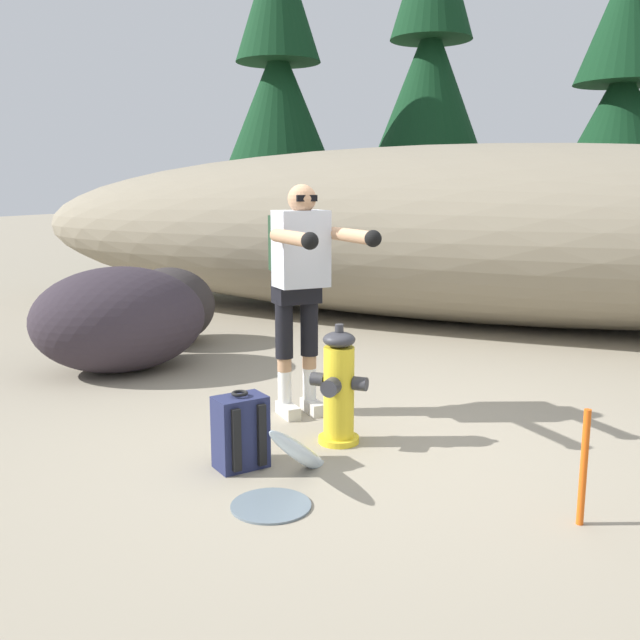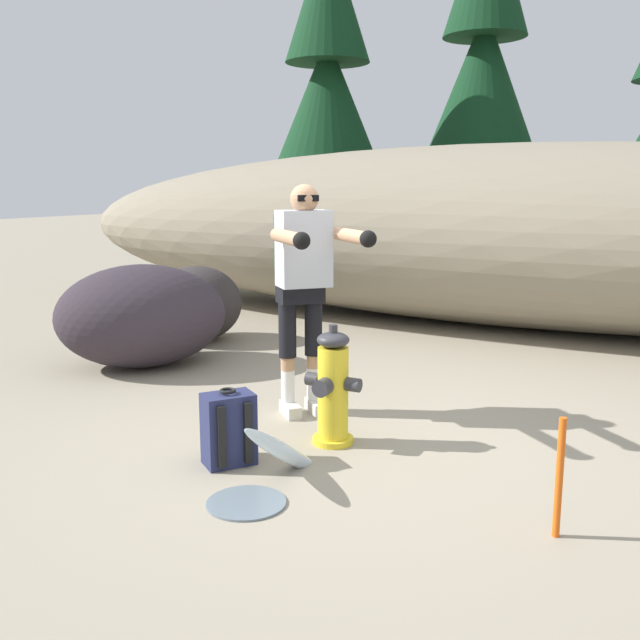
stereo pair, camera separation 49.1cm
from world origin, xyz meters
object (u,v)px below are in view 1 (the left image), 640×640
object	(u,v)px
boulder_mid	(169,306)
fire_hydrant	(339,389)
survey_stake	(584,468)
utility_worker	(301,271)
boulder_large	(119,319)
spare_backpack	(240,432)

from	to	relation	value
boulder_mid	fire_hydrant	bearing A→B (deg)	-38.12
fire_hydrant	survey_stake	bearing A→B (deg)	-22.44
fire_hydrant	utility_worker	size ratio (longest dim) A/B	0.47
fire_hydrant	boulder_mid	world-z (taller)	boulder_mid
fire_hydrant	utility_worker	world-z (taller)	utility_worker
boulder_mid	survey_stake	bearing A→B (deg)	-33.05
utility_worker	survey_stake	size ratio (longest dim) A/B	2.79
utility_worker	boulder_mid	distance (m)	2.89
survey_stake	boulder_large	bearing A→B (deg)	157.91
survey_stake	fire_hydrant	bearing A→B (deg)	157.56
boulder_mid	utility_worker	bearing A→B (deg)	-36.94
fire_hydrant	spare_backpack	bearing A→B (deg)	-124.05
boulder_large	boulder_mid	xyz separation A→B (m)	(-0.22, 1.12, -0.07)
boulder_large	survey_stake	distance (m)	4.32
spare_backpack	utility_worker	bearing A→B (deg)	-51.79
spare_backpack	boulder_mid	distance (m)	3.56
fire_hydrant	spare_backpack	size ratio (longest dim) A/B	1.69
boulder_large	survey_stake	xyz separation A→B (m)	(4.00, -1.62, -0.18)
utility_worker	boulder_mid	size ratio (longest dim) A/B	1.74
utility_worker	boulder_large	world-z (taller)	utility_worker
utility_worker	spare_backpack	bearing A→B (deg)	-44.43
boulder_large	boulder_mid	bearing A→B (deg)	101.02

